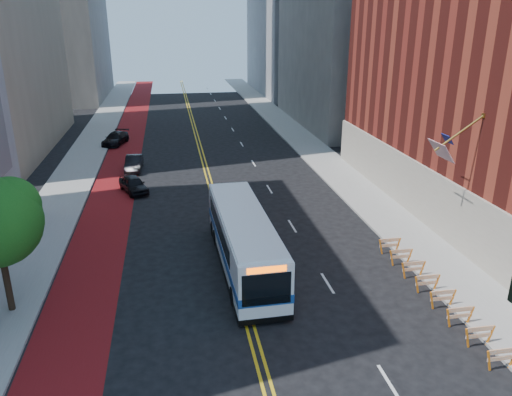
{
  "coord_description": "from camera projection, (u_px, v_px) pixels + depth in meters",
  "views": [
    {
      "loc": [
        -3.16,
        -16.86,
        13.62
      ],
      "look_at": [
        1.2,
        8.0,
        4.45
      ],
      "focal_mm": 35.0,
      "sensor_mm": 36.0,
      "label": 1
    }
  ],
  "objects": [
    {
      "name": "ground",
      "position": [
        261.0,
        364.0,
        20.77
      ],
      "size": [
        160.0,
        160.0,
        0.0
      ],
      "primitive_type": "plane",
      "color": "black",
      "rests_on": "ground"
    },
    {
      "name": "sidewalk_left",
      "position": [
        77.0,
        171.0,
        46.58
      ],
      "size": [
        4.0,
        140.0,
        0.15
      ],
      "primitive_type": "cube",
      "color": "gray",
      "rests_on": "ground"
    },
    {
      "name": "sidewalk_right",
      "position": [
        324.0,
        159.0,
        50.47
      ],
      "size": [
        4.0,
        140.0,
        0.15
      ],
      "primitive_type": "cube",
      "color": "gray",
      "rests_on": "ground"
    },
    {
      "name": "bus_lane_paint",
      "position": [
        119.0,
        170.0,
        47.23
      ],
      "size": [
        3.6,
        140.0,
        0.01
      ],
      "primitive_type": "cube",
      "color": "maroon",
      "rests_on": "ground"
    },
    {
      "name": "center_line_inner",
      "position": [
        203.0,
        166.0,
        48.52
      ],
      "size": [
        0.14,
        140.0,
        0.01
      ],
      "primitive_type": "cube",
      "color": "gold",
      "rests_on": "ground"
    },
    {
      "name": "center_line_outer",
      "position": [
        207.0,
        166.0,
        48.57
      ],
      "size": [
        0.14,
        140.0,
        0.01
      ],
      "primitive_type": "cube",
      "color": "gold",
      "rests_on": "ground"
    },
    {
      "name": "lane_dashes",
      "position": [
        242.0,
        144.0,
        56.73
      ],
      "size": [
        0.14,
        98.2,
        0.01
      ],
      "color": "silver",
      "rests_on": "ground"
    },
    {
      "name": "construction_barriers",
      "position": [
        435.0,
        288.0,
        25.27
      ],
      "size": [
        1.42,
        10.91,
        1.0
      ],
      "color": "orange",
      "rests_on": "ground"
    },
    {
      "name": "transit_bus",
      "position": [
        243.0,
        239.0,
        28.34
      ],
      "size": [
        2.92,
        12.1,
        3.31
      ],
      "rotation": [
        0.0,
        0.0,
        0.02
      ],
      "color": "white",
      "rests_on": "ground"
    },
    {
      "name": "car_a",
      "position": [
        133.0,
        184.0,
        40.99
      ],
      "size": [
        2.91,
        4.23,
        1.34
      ],
      "primitive_type": "imported",
      "rotation": [
        0.0,
        0.0,
        0.38
      ],
      "color": "black",
      "rests_on": "ground"
    },
    {
      "name": "car_b",
      "position": [
        134.0,
        163.0,
        46.9
      ],
      "size": [
        1.59,
        4.2,
        1.37
      ],
      "primitive_type": "imported",
      "rotation": [
        0.0,
        0.0,
        -0.04
      ],
      "color": "black",
      "rests_on": "ground"
    },
    {
      "name": "car_c",
      "position": [
        115.0,
        139.0,
        56.41
      ],
      "size": [
        3.17,
        5.05,
        1.36
      ],
      "primitive_type": "imported",
      "rotation": [
        0.0,
        0.0,
        -0.29
      ],
      "color": "black",
      "rests_on": "ground"
    }
  ]
}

